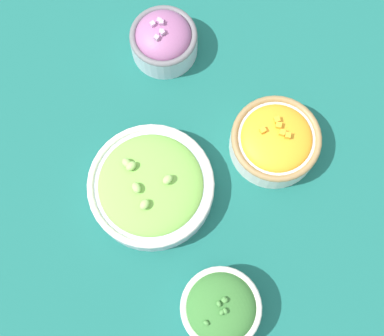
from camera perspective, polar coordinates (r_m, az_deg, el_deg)
The scene contains 5 objects.
ground_plane at distance 0.98m, azimuth 0.00°, elevation -0.46°, with size 3.00×3.00×0.00m, color #196056.
bowl_squash at distance 0.97m, azimuth 8.87°, elevation 2.90°, with size 0.16×0.16×0.08m.
bowl_lettuce at distance 0.94m, azimuth -4.38°, elevation -1.93°, with size 0.22×0.22×0.08m.
bowl_red_onion at distance 1.04m, azimuth -3.03°, elevation 13.52°, with size 0.13×0.13×0.09m.
bowl_broccoli at distance 0.91m, azimuth 3.07°, elevation -14.66°, with size 0.13×0.13×0.09m.
Camera 1 is at (-0.23, -0.09, 0.95)m, focal length 50.00 mm.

